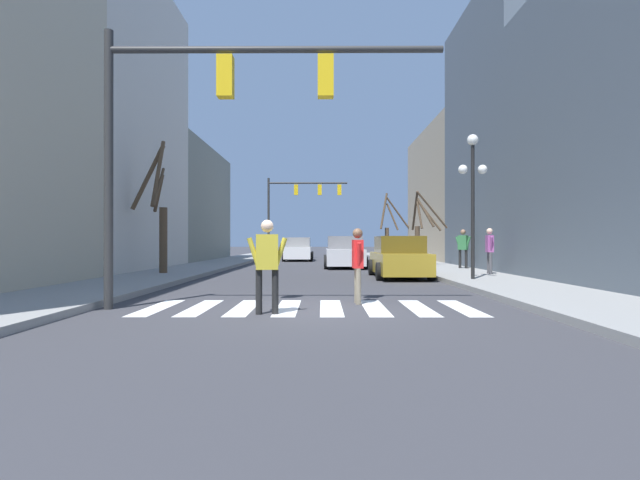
{
  "coord_description": "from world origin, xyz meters",
  "views": [
    {
      "loc": [
        0.27,
        -9.9,
        1.37
      ],
      "look_at": [
        0.07,
        29.58,
        1.49
      ],
      "focal_mm": 28.0,
      "sensor_mm": 36.0,
      "label": 1
    }
  ],
  "objects_px": {
    "pedestrian_on_right_sidewalk": "(267,258)",
    "pedestrian_waiting_at_curb": "(358,259)",
    "car_driving_toward_lane": "(298,250)",
    "traffic_signal_near": "(210,106)",
    "car_parked_left_far": "(345,253)",
    "street_tree_left_far": "(420,229)",
    "car_parked_left_mid": "(399,258)",
    "street_tree_left_near": "(159,213)",
    "street_lamp_right_corner": "(473,177)",
    "street_tree_left_mid": "(388,229)",
    "pedestrian_crossing_street": "(490,247)",
    "pedestrian_on_left_sidewalk": "(463,245)",
    "traffic_signal_far": "(297,199)"
  },
  "relations": [
    {
      "from": "car_parked_left_mid",
      "to": "street_tree_left_far",
      "type": "relative_size",
      "value": 1.16
    },
    {
      "from": "car_driving_toward_lane",
      "to": "pedestrian_on_right_sidewalk",
      "type": "bearing_deg",
      "value": 1.48
    },
    {
      "from": "traffic_signal_far",
      "to": "street_tree_left_far",
      "type": "bearing_deg",
      "value": -62.06
    },
    {
      "from": "street_lamp_right_corner",
      "to": "street_tree_left_near",
      "type": "xyz_separation_m",
      "value": [
        -11.27,
        3.05,
        -0.99
      ]
    },
    {
      "from": "traffic_signal_near",
      "to": "car_parked_left_mid",
      "type": "bearing_deg",
      "value": 59.6
    },
    {
      "from": "car_parked_left_far",
      "to": "pedestrian_crossing_street",
      "type": "relative_size",
      "value": 2.78
    },
    {
      "from": "street_tree_left_mid",
      "to": "traffic_signal_far",
      "type": "bearing_deg",
      "value": -177.71
    },
    {
      "from": "traffic_signal_far",
      "to": "pedestrian_crossing_street",
      "type": "bearing_deg",
      "value": -68.49
    },
    {
      "from": "traffic_signal_near",
      "to": "car_driving_toward_lane",
      "type": "height_order",
      "value": "traffic_signal_near"
    },
    {
      "from": "street_lamp_right_corner",
      "to": "street_tree_left_near",
      "type": "bearing_deg",
      "value": 164.86
    },
    {
      "from": "pedestrian_on_left_sidewalk",
      "to": "pedestrian_waiting_at_curb",
      "type": "relative_size",
      "value": 1.07
    },
    {
      "from": "car_parked_left_far",
      "to": "pedestrian_waiting_at_curb",
      "type": "xyz_separation_m",
      "value": [
        -0.38,
        -15.15,
        0.21
      ]
    },
    {
      "from": "car_parked_left_far",
      "to": "pedestrian_on_left_sidewalk",
      "type": "height_order",
      "value": "pedestrian_on_left_sidewalk"
    },
    {
      "from": "street_tree_left_near",
      "to": "traffic_signal_far",
      "type": "bearing_deg",
      "value": 78.15
    },
    {
      "from": "pedestrian_on_left_sidewalk",
      "to": "street_tree_left_near",
      "type": "distance_m",
      "value": 13.31
    },
    {
      "from": "street_lamp_right_corner",
      "to": "pedestrian_on_left_sidewalk",
      "type": "distance_m",
      "value": 7.07
    },
    {
      "from": "pedestrian_crossing_street",
      "to": "pedestrian_on_right_sidewalk",
      "type": "distance_m",
      "value": 11.98
    },
    {
      "from": "car_parked_left_mid",
      "to": "street_tree_left_far",
      "type": "bearing_deg",
      "value": -16.94
    },
    {
      "from": "pedestrian_on_left_sidewalk",
      "to": "pedestrian_waiting_at_curb",
      "type": "height_order",
      "value": "pedestrian_on_left_sidewalk"
    },
    {
      "from": "pedestrian_crossing_street",
      "to": "street_tree_left_mid",
      "type": "xyz_separation_m",
      "value": [
        -0.98,
        21.44,
        1.19
      ]
    },
    {
      "from": "car_driving_toward_lane",
      "to": "street_tree_left_mid",
      "type": "height_order",
      "value": "street_tree_left_mid"
    },
    {
      "from": "pedestrian_on_left_sidewalk",
      "to": "street_tree_left_far",
      "type": "xyz_separation_m",
      "value": [
        -1.24,
        3.59,
        0.83
      ]
    },
    {
      "from": "pedestrian_crossing_street",
      "to": "street_tree_left_near",
      "type": "bearing_deg",
      "value": 92.52
    },
    {
      "from": "car_parked_left_mid",
      "to": "street_tree_left_near",
      "type": "relative_size",
      "value": 0.89
    },
    {
      "from": "street_tree_left_mid",
      "to": "street_tree_left_near",
      "type": "bearing_deg",
      "value": -119.16
    },
    {
      "from": "car_parked_left_far",
      "to": "street_tree_left_far",
      "type": "relative_size",
      "value": 1.22
    },
    {
      "from": "traffic_signal_near",
      "to": "street_tree_left_mid",
      "type": "relative_size",
      "value": 1.33
    },
    {
      "from": "car_driving_toward_lane",
      "to": "traffic_signal_near",
      "type": "bearing_deg",
      "value": -1.26
    },
    {
      "from": "pedestrian_crossing_street",
      "to": "pedestrian_waiting_at_curb",
      "type": "xyz_separation_m",
      "value": [
        -5.54,
        -7.87,
        -0.19
      ]
    },
    {
      "from": "street_tree_left_mid",
      "to": "street_tree_left_far",
      "type": "xyz_separation_m",
      "value": [
        -0.15,
        -13.88,
        -0.33
      ]
    },
    {
      "from": "street_tree_left_near",
      "to": "car_parked_left_mid",
      "type": "bearing_deg",
      "value": -2.67
    },
    {
      "from": "street_lamp_right_corner",
      "to": "car_driving_toward_lane",
      "type": "distance_m",
      "value": 20.54
    },
    {
      "from": "traffic_signal_near",
      "to": "car_driving_toward_lane",
      "type": "bearing_deg",
      "value": 88.74
    },
    {
      "from": "traffic_signal_near",
      "to": "street_lamp_right_corner",
      "type": "xyz_separation_m",
      "value": [
        7.19,
        6.23,
        -0.65
      ]
    },
    {
      "from": "traffic_signal_far",
      "to": "street_tree_left_mid",
      "type": "height_order",
      "value": "traffic_signal_far"
    },
    {
      "from": "pedestrian_on_right_sidewalk",
      "to": "pedestrian_waiting_at_curb",
      "type": "xyz_separation_m",
      "value": [
        1.82,
        1.58,
        -0.07
      ]
    },
    {
      "from": "traffic_signal_near",
      "to": "pedestrian_on_left_sidewalk",
      "type": "height_order",
      "value": "traffic_signal_near"
    },
    {
      "from": "pedestrian_on_right_sidewalk",
      "to": "traffic_signal_near",
      "type": "bearing_deg",
      "value": 145.4
    },
    {
      "from": "car_driving_toward_lane",
      "to": "pedestrian_crossing_street",
      "type": "distance_m",
      "value": 18.53
    },
    {
      "from": "traffic_signal_near",
      "to": "pedestrian_on_right_sidewalk",
      "type": "distance_m",
      "value": 3.38
    },
    {
      "from": "street_tree_left_mid",
      "to": "street_tree_left_near",
      "type": "relative_size",
      "value": 1.0
    },
    {
      "from": "car_parked_left_far",
      "to": "pedestrian_crossing_street",
      "type": "bearing_deg",
      "value": -144.66
    },
    {
      "from": "street_lamp_right_corner",
      "to": "street_tree_left_far",
      "type": "relative_size",
      "value": 1.21
    },
    {
      "from": "pedestrian_on_left_sidewalk",
      "to": "pedestrian_waiting_at_curb",
      "type": "distance_m",
      "value": 13.12
    },
    {
      "from": "car_parked_left_far",
      "to": "street_lamp_right_corner",
      "type": "bearing_deg",
      "value": -159.1
    },
    {
      "from": "car_driving_toward_lane",
      "to": "pedestrian_crossing_street",
      "type": "relative_size",
      "value": 2.68
    },
    {
      "from": "car_parked_left_far",
      "to": "street_tree_left_mid",
      "type": "relative_size",
      "value": 0.93
    },
    {
      "from": "street_lamp_right_corner",
      "to": "pedestrian_waiting_at_curb",
      "type": "distance_m",
      "value": 7.18
    },
    {
      "from": "traffic_signal_near",
      "to": "traffic_signal_far",
      "type": "height_order",
      "value": "traffic_signal_far"
    },
    {
      "from": "car_parked_left_far",
      "to": "pedestrian_waiting_at_curb",
      "type": "relative_size",
      "value": 2.88
    }
  ]
}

